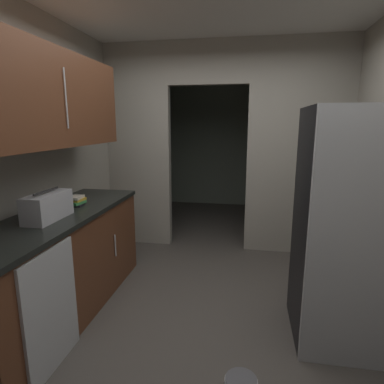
% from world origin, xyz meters
% --- Properties ---
extents(ground, '(20.00, 20.00, 0.00)m').
position_xyz_m(ground, '(0.00, 0.00, 0.00)').
color(ground, '#47423D').
extents(kitchen_partition, '(3.11, 0.12, 2.66)m').
position_xyz_m(kitchen_partition, '(0.07, 1.79, 1.42)').
color(kitchen_partition, '#9E998C').
rests_on(kitchen_partition, ground).
extents(adjoining_room_shell, '(3.11, 2.48, 2.66)m').
position_xyz_m(adjoining_room_shell, '(0.00, 3.47, 1.33)').
color(adjoining_room_shell, gray).
rests_on(adjoining_room_shell, ground).
extents(refrigerator, '(0.82, 0.75, 1.77)m').
position_xyz_m(refrigerator, '(1.14, 0.06, 0.89)').
color(refrigerator, black).
rests_on(refrigerator, ground).
extents(lower_cabinet_run, '(0.64, 2.11, 0.91)m').
position_xyz_m(lower_cabinet_run, '(-1.24, -0.05, 0.46)').
color(lower_cabinet_run, brown).
rests_on(lower_cabinet_run, ground).
extents(dishwasher, '(0.02, 0.56, 0.85)m').
position_xyz_m(dishwasher, '(-0.93, -0.64, 0.43)').
color(dishwasher, '#B7BABC').
rests_on(dishwasher, ground).
extents(upper_cabinet_counterside, '(0.36, 1.90, 0.75)m').
position_xyz_m(upper_cabinet_counterside, '(-1.24, -0.05, 1.84)').
color(upper_cabinet_counterside, brown).
extents(boombox, '(0.20, 0.43, 0.24)m').
position_xyz_m(boombox, '(-1.21, -0.19, 1.02)').
color(boombox, '#B2B2B7').
rests_on(boombox, lower_cabinet_run).
extents(book_stack, '(0.14, 0.17, 0.09)m').
position_xyz_m(book_stack, '(-1.21, 0.25, 0.96)').
color(book_stack, black).
rests_on(book_stack, lower_cabinet_run).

